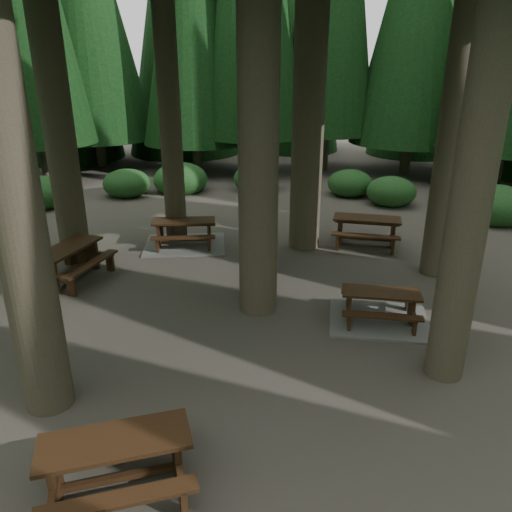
{
  "coord_description": "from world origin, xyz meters",
  "views": [
    {
      "loc": [
        0.25,
        -9.93,
        5.28
      ],
      "look_at": [
        0.77,
        0.63,
        1.1
      ],
      "focal_mm": 35.0,
      "sensor_mm": 36.0,
      "label": 1
    }
  ],
  "objects_px": {
    "picnic_table_b": "(68,258)",
    "picnic_table_d": "(366,227)",
    "picnic_table_a": "(380,311)",
    "picnic_table_c": "(185,237)",
    "picnic_table_e": "(116,456)"
  },
  "relations": [
    {
      "from": "picnic_table_b",
      "to": "picnic_table_e",
      "type": "xyz_separation_m",
      "value": [
        2.66,
        -6.89,
        -0.04
      ]
    },
    {
      "from": "picnic_table_b",
      "to": "picnic_table_d",
      "type": "bearing_deg",
      "value": -53.95
    },
    {
      "from": "picnic_table_b",
      "to": "picnic_table_c",
      "type": "distance_m",
      "value": 3.64
    },
    {
      "from": "picnic_table_a",
      "to": "picnic_table_d",
      "type": "height_order",
      "value": "picnic_table_d"
    },
    {
      "from": "picnic_table_b",
      "to": "picnic_table_e",
      "type": "bearing_deg",
      "value": -137.71
    },
    {
      "from": "picnic_table_c",
      "to": "picnic_table_e",
      "type": "bearing_deg",
      "value": -92.0
    },
    {
      "from": "picnic_table_a",
      "to": "picnic_table_c",
      "type": "relative_size",
      "value": 0.98
    },
    {
      "from": "picnic_table_a",
      "to": "picnic_table_e",
      "type": "bearing_deg",
      "value": -125.85
    },
    {
      "from": "picnic_table_a",
      "to": "picnic_table_e",
      "type": "relative_size",
      "value": 1.09
    },
    {
      "from": "picnic_table_a",
      "to": "picnic_table_d",
      "type": "bearing_deg",
      "value": 90.51
    },
    {
      "from": "picnic_table_b",
      "to": "picnic_table_c",
      "type": "relative_size",
      "value": 1.01
    },
    {
      "from": "picnic_table_a",
      "to": "picnic_table_d",
      "type": "relative_size",
      "value": 1.02
    },
    {
      "from": "picnic_table_a",
      "to": "picnic_table_c",
      "type": "bearing_deg",
      "value": 144.21
    },
    {
      "from": "picnic_table_a",
      "to": "picnic_table_b",
      "type": "distance_m",
      "value": 7.78
    },
    {
      "from": "picnic_table_a",
      "to": "picnic_table_c",
      "type": "height_order",
      "value": "picnic_table_c"
    }
  ]
}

